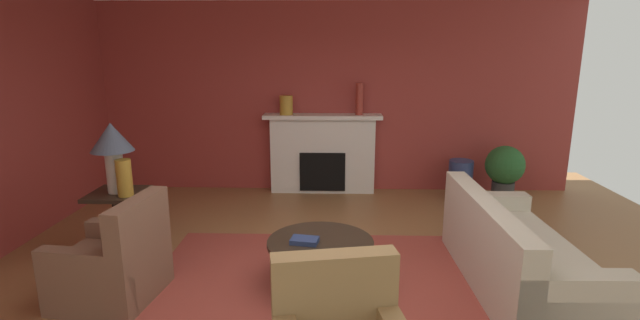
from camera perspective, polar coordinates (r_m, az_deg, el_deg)
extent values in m
plane|color=olive|center=(4.37, 0.27, -16.59)|extent=(9.05, 9.05, 0.00)
cube|color=#9E3833|center=(7.26, 0.99, 8.14)|extent=(7.56, 0.12, 3.03)
cube|color=#993D33|center=(4.58, 0.05, -15.01)|extent=(3.30, 2.40, 0.01)
cube|color=white|center=(7.21, 0.32, 0.58)|extent=(1.60, 0.25, 1.17)
cube|color=black|center=(7.25, 0.32, -1.25)|extent=(0.70, 0.26, 0.60)
cube|color=white|center=(7.07, 0.32, 5.37)|extent=(1.80, 0.35, 0.06)
cube|color=beige|center=(4.82, 23.25, -11.75)|extent=(0.94, 2.12, 0.45)
cube|color=beige|center=(4.54, 19.64, -7.19)|extent=(0.24, 2.10, 0.40)
cube|color=beige|center=(4.03, 28.62, -16.17)|extent=(0.90, 0.22, 0.62)
cube|color=beige|center=(5.61, 19.69, -6.95)|extent=(0.90, 0.22, 0.62)
cube|color=brown|center=(4.67, -24.36, -12.75)|extent=(0.90, 0.90, 0.44)
cube|color=brown|center=(4.33, -21.39, -7.72)|extent=(0.26, 0.81, 0.51)
cube|color=brown|center=(4.89, -22.33, -10.34)|extent=(0.81, 0.24, 0.60)
cube|color=brown|center=(4.40, -26.85, -13.53)|extent=(0.81, 0.24, 0.60)
cube|color=#9E7A4C|center=(3.06, 1.78, -15.75)|extent=(0.82, 0.30, 0.51)
cylinder|color=#2D2319|center=(4.40, 0.05, -10.15)|extent=(1.00, 1.00, 0.04)
cylinder|color=#2D2319|center=(4.49, 0.05, -12.78)|extent=(0.12, 0.12, 0.41)
cylinder|color=#2D2319|center=(4.58, 0.05, -14.91)|extent=(0.56, 0.56, 0.03)
cube|color=#2D2319|center=(5.44, -23.64, -3.83)|extent=(0.56, 0.56, 0.04)
cube|color=#2D2319|center=(5.54, -23.30, -7.29)|extent=(0.10, 0.10, 0.66)
cube|color=#2D2319|center=(5.66, -23.01, -10.24)|extent=(0.45, 0.45, 0.04)
cylinder|color=beige|center=(5.37, -23.89, -1.34)|extent=(0.18, 0.18, 0.45)
cone|color=#4C566B|center=(5.30, -24.27, 2.59)|extent=(0.44, 0.44, 0.30)
cylinder|color=#B7892D|center=(7.06, -4.18, 6.74)|extent=(0.20, 0.20, 0.29)
cylinder|color=#B7892D|center=(5.21, -22.92, -2.03)|extent=(0.16, 0.16, 0.39)
cylinder|color=#9E3328|center=(7.02, 4.85, 7.48)|extent=(0.11, 0.11, 0.48)
cylinder|color=navy|center=(7.24, 16.86, -2.32)|extent=(0.36, 0.36, 0.59)
cube|color=navy|center=(4.34, -1.91, -9.87)|extent=(0.27, 0.21, 0.05)
cylinder|color=#333333|center=(7.36, 21.51, -3.60)|extent=(0.32, 0.32, 0.30)
sphere|color=#28602D|center=(7.26, 21.78, -0.56)|extent=(0.56, 0.56, 0.56)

